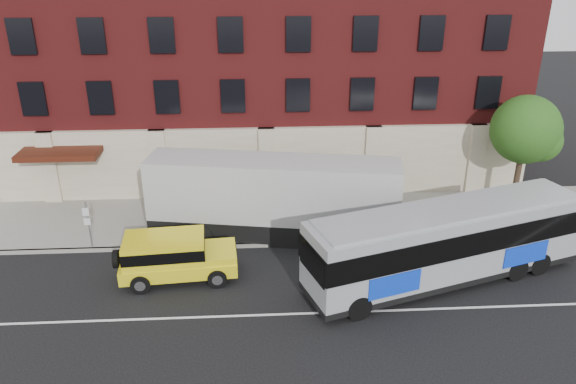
{
  "coord_description": "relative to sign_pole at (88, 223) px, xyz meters",
  "views": [
    {
      "loc": [
        -0.51,
        -17.44,
        13.12
      ],
      "look_at": [
        0.83,
        5.5,
        3.06
      ],
      "focal_mm": 34.48,
      "sensor_mm": 36.0,
      "label": 1
    }
  ],
  "objects": [
    {
      "name": "sign_pole",
      "position": [
        0.0,
        0.0,
        0.0
      ],
      "size": [
        0.3,
        0.2,
        2.5
      ],
      "color": "gray",
      "rests_on": "ground"
    },
    {
      "name": "sidewalk",
      "position": [
        8.5,
        2.85,
        -1.38
      ],
      "size": [
        60.0,
        6.0,
        0.15
      ],
      "primitive_type": "cube",
      "color": "gray",
      "rests_on": "ground"
    },
    {
      "name": "yellow_suv",
      "position": [
        4.26,
        -2.7,
        -0.31
      ],
      "size": [
        5.32,
        2.62,
        2.0
      ],
      "color": "yellow",
      "rests_on": "ground"
    },
    {
      "name": "lane_line",
      "position": [
        8.5,
        -5.65,
        -1.45
      ],
      "size": [
        60.0,
        0.12,
        0.01
      ],
      "primitive_type": "cube",
      "color": "silver",
      "rests_on": "ground"
    },
    {
      "name": "city_bus",
      "position": [
        15.92,
        -3.5,
        0.44
      ],
      "size": [
        12.73,
        6.43,
        3.43
      ],
      "color": "#91969B",
      "rests_on": "ground"
    },
    {
      "name": "shipping_container",
      "position": [
        8.7,
        0.9,
        0.54
      ],
      "size": [
        12.34,
        4.52,
        4.03
      ],
      "color": "black",
      "rests_on": "ground"
    },
    {
      "name": "street_tree",
      "position": [
        22.04,
        3.34,
        2.96
      ],
      "size": [
        3.6,
        3.6,
        6.2
      ],
      "color": "#34231A",
      "rests_on": "sidewalk"
    },
    {
      "name": "ground",
      "position": [
        8.5,
        -6.15,
        -1.45
      ],
      "size": [
        120.0,
        120.0,
        0.0
      ],
      "primitive_type": "plane",
      "color": "black",
      "rests_on": "ground"
    },
    {
      "name": "kerb",
      "position": [
        8.5,
        -0.15,
        -1.38
      ],
      "size": [
        60.0,
        0.25,
        0.15
      ],
      "primitive_type": "cube",
      "color": "gray",
      "rests_on": "ground"
    },
    {
      "name": "building",
      "position": [
        8.49,
        10.77,
        6.13
      ],
      "size": [
        30.0,
        12.1,
        15.0
      ],
      "color": "maroon",
      "rests_on": "sidewalk"
    }
  ]
}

